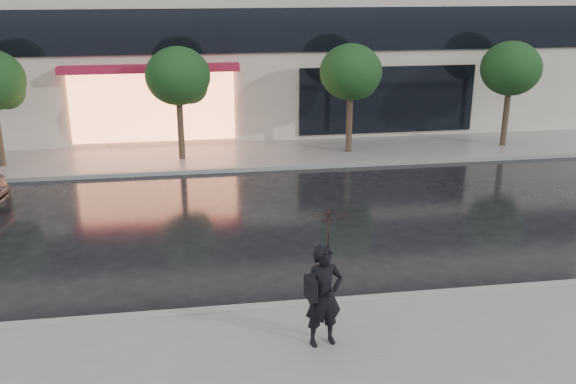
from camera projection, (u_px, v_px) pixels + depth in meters
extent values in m
plane|color=black|center=(324.00, 284.00, 13.67)|extent=(120.00, 120.00, 0.00)
cube|color=slate|center=(365.00, 369.00, 10.61)|extent=(60.00, 4.50, 0.12)
cube|color=slate|center=(266.00, 154.00, 23.24)|extent=(60.00, 3.50, 0.12)
cube|color=gray|center=(335.00, 303.00, 12.71)|extent=(60.00, 0.25, 0.14)
cube|color=gray|center=(272.00, 168.00, 21.60)|extent=(60.00, 0.25, 0.14)
cube|color=black|center=(259.00, 31.00, 23.45)|extent=(28.00, 0.12, 1.60)
cube|color=#FF8C59|center=(153.00, 107.00, 23.72)|extent=(6.00, 0.10, 2.60)
cube|color=maroon|center=(150.00, 69.00, 22.95)|extent=(6.40, 0.70, 0.25)
cube|color=black|center=(387.00, 100.00, 25.05)|extent=(7.00, 0.10, 2.60)
sphere|color=black|center=(7.00, 91.00, 21.13)|extent=(1.20, 1.20, 1.20)
cylinder|color=#33261C|center=(181.00, 131.00, 22.23)|extent=(0.22, 0.22, 2.20)
ellipsoid|color=black|center=(178.00, 76.00, 21.62)|extent=(2.20, 2.20, 1.98)
sphere|color=black|center=(190.00, 86.00, 22.00)|extent=(1.20, 1.20, 1.20)
cylinder|color=#33261C|center=(349.00, 125.00, 23.10)|extent=(0.22, 0.22, 2.20)
ellipsoid|color=black|center=(351.00, 72.00, 22.49)|extent=(2.20, 2.20, 1.98)
sphere|color=black|center=(360.00, 82.00, 22.86)|extent=(1.20, 1.20, 1.20)
cylinder|color=#33261C|center=(505.00, 120.00, 23.97)|extent=(0.22, 0.22, 2.20)
ellipsoid|color=black|center=(511.00, 68.00, 23.36)|extent=(2.20, 2.20, 1.98)
sphere|color=black|center=(517.00, 78.00, 23.73)|extent=(1.20, 1.20, 1.20)
imported|color=black|center=(324.00, 296.00, 10.96)|extent=(0.75, 0.57, 1.84)
imported|color=#33090A|center=(329.00, 234.00, 10.61)|extent=(1.05, 1.06, 0.81)
cylinder|color=black|center=(328.00, 259.00, 10.76)|extent=(0.02, 0.02, 0.92)
cube|color=black|center=(311.00, 288.00, 10.74)|extent=(0.19, 0.36, 0.39)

